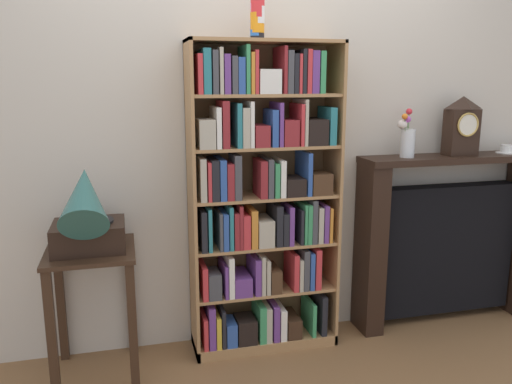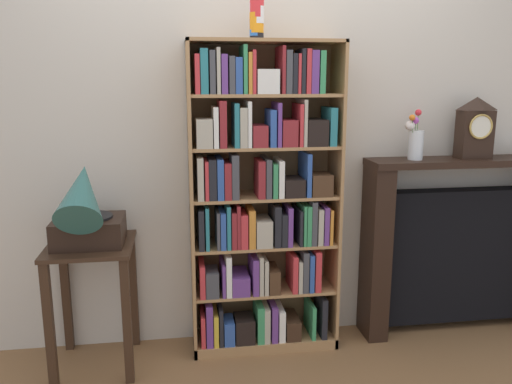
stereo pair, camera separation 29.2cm
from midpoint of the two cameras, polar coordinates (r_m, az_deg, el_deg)
name	(u,v)px [view 2 (the right image)]	position (r m, az deg, el deg)	size (l,w,h in m)	color
ground_plane	(267,355)	(3.16, 4.04, -17.57)	(7.90, 6.40, 0.02)	brown
wall_back	(283,125)	(3.09, 5.74, 7.34)	(4.90, 0.08, 2.60)	beige
bookshelf	(262,206)	(2.94, 3.51, -1.54)	(0.85, 0.28, 1.77)	#A87A4C
cup_stack	(257,20)	(2.84, 3.19, 18.47)	(0.08, 0.08, 0.20)	black
side_table_left	(93,279)	(2.92, -14.85, -9.31)	(0.45, 0.47, 0.71)	#382316
gramophone	(85,210)	(2.73, -15.48, -1.99)	(0.36, 0.49, 0.51)	black
fireplace_mantel	(458,247)	(3.54, 23.68, -5.59)	(1.22, 0.26, 1.10)	black
mantel_clock	(475,128)	(3.39, 25.36, 6.40)	(0.19, 0.13, 0.36)	black
flower_vase	(415,140)	(3.21, 19.69, 5.38)	(0.12, 0.12, 0.29)	silver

